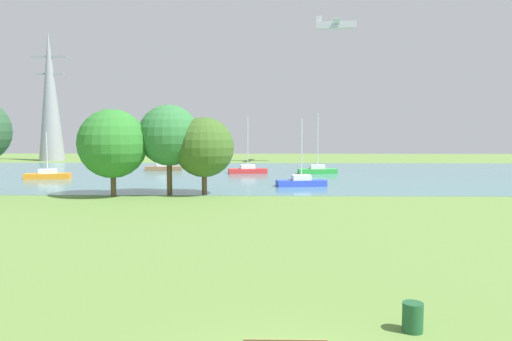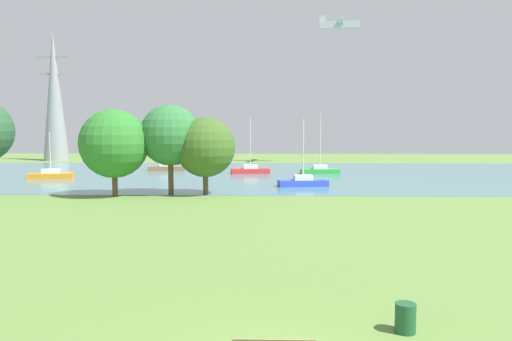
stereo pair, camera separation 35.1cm
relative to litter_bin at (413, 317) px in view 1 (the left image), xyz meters
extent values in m
plane|color=olive|center=(-3.57, 19.11, -0.40)|extent=(160.00, 160.00, 0.00)
cylinder|color=#1E512D|center=(0.00, 0.00, 0.00)|extent=(0.56, 0.56, 0.80)
cube|color=slate|center=(-3.57, 47.11, -0.39)|extent=(140.00, 40.00, 0.02)
cube|color=brown|center=(-17.61, 51.60, -0.08)|extent=(4.92, 1.97, 0.60)
cube|color=white|center=(-17.61, 51.60, 0.47)|extent=(1.90, 1.27, 0.50)
cylinder|color=silver|center=(-17.61, 51.60, 2.72)|extent=(0.10, 0.10, 5.00)
cube|color=orange|center=(-28.32, 40.62, -0.08)|extent=(4.99, 2.36, 0.60)
cube|color=white|center=(-28.32, 40.62, 0.47)|extent=(1.97, 1.41, 0.50)
cylinder|color=silver|center=(-28.32, 40.62, 2.52)|extent=(0.10, 0.10, 4.61)
cube|color=blue|center=(-0.52, 34.01, -0.08)|extent=(4.99, 2.30, 0.60)
cube|color=white|center=(-0.52, 34.01, 0.47)|extent=(1.96, 1.39, 0.50)
cylinder|color=silver|center=(-0.52, 34.01, 3.20)|extent=(0.10, 0.10, 5.96)
cube|color=red|center=(-6.21, 47.84, -0.08)|extent=(4.99, 2.32, 0.60)
cube|color=white|center=(-6.21, 47.84, 0.47)|extent=(1.97, 1.40, 0.50)
cylinder|color=silver|center=(-6.21, 47.84, 3.45)|extent=(0.10, 0.10, 6.46)
cube|color=green|center=(2.50, 47.69, -0.08)|extent=(4.92, 1.95, 0.60)
cube|color=white|center=(2.50, 47.69, 0.47)|extent=(1.90, 1.27, 0.50)
cylinder|color=silver|center=(2.50, 47.69, 3.69)|extent=(0.10, 0.10, 6.94)
cylinder|color=brown|center=(-16.47, 26.49, 0.79)|extent=(0.44, 0.44, 2.38)
sphere|color=#2E7A2D|center=(-16.47, 26.49, 3.95)|extent=(5.63, 5.63, 5.63)
cylinder|color=brown|center=(-12.09, 27.73, 1.21)|extent=(0.44, 0.44, 3.23)
sphere|color=#31743B|center=(-12.09, 27.73, 4.62)|extent=(5.11, 5.11, 5.11)
cylinder|color=brown|center=(-9.14, 27.74, 0.73)|extent=(0.44, 0.44, 2.25)
sphere|color=#3C6124|center=(-9.14, 27.74, 3.62)|extent=(5.04, 5.04, 5.04)
cone|color=gray|center=(-42.14, 73.09, 11.07)|extent=(4.40, 4.40, 22.94)
cube|color=gray|center=(-42.14, 73.09, 17.95)|extent=(6.40, 0.30, 0.30)
cube|color=gray|center=(-42.14, 73.09, 14.95)|extent=(5.20, 0.30, 0.30)
cube|color=silver|center=(7.32, 66.86, 21.84)|extent=(6.48, 1.81, 1.10)
cube|color=silver|center=(7.32, 66.86, 22.04)|extent=(2.04, 8.47, 0.16)
cube|color=silver|center=(4.62, 67.16, 22.64)|extent=(0.91, 0.22, 1.50)
camera|label=1|loc=(-4.00, -12.83, 5.05)|focal=34.07mm
camera|label=2|loc=(-3.64, -12.82, 5.05)|focal=34.07mm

